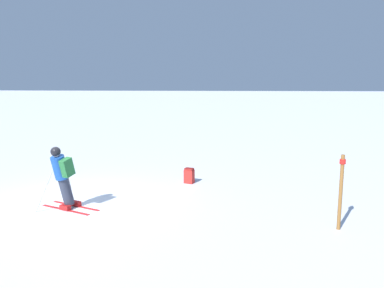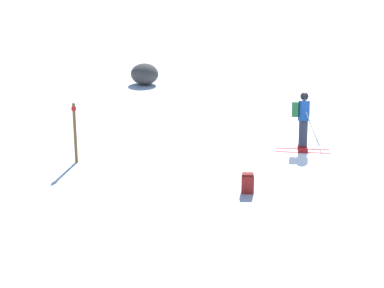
{
  "view_description": "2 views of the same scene",
  "coord_description": "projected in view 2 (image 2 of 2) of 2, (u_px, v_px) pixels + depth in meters",
  "views": [
    {
      "loc": [
        9.4,
        4.15,
        3.22
      ],
      "look_at": [
        -0.78,
        3.06,
        1.55
      ],
      "focal_mm": 35.0,
      "sensor_mm": 36.0,
      "label": 1
    },
    {
      "loc": [
        -16.07,
        8.15,
        5.64
      ],
      "look_at": [
        -0.35,
        3.63,
        0.73
      ],
      "focal_mm": 60.0,
      "sensor_mm": 36.0,
      "label": 2
    }
  ],
  "objects": [
    {
      "name": "trail_marker",
      "position": [
        75.0,
        130.0,
        17.65
      ],
      "size": [
        0.13,
        0.13,
        1.7
      ],
      "color": "brown",
      "rests_on": "ground"
    },
    {
      "name": "exposed_boulder_0",
      "position": [
        145.0,
        74.0,
        28.35
      ],
      "size": [
        1.43,
        1.21,
        0.93
      ],
      "primitive_type": "ellipsoid",
      "color": "#4C4742",
      "rests_on": "ground"
    },
    {
      "name": "ground_plane",
      "position": [
        309.0,
        155.0,
        18.57
      ],
      "size": [
        300.0,
        300.0,
        0.0
      ],
      "primitive_type": "plane",
      "color": "white"
    },
    {
      "name": "skier",
      "position": [
        303.0,
        118.0,
        18.92
      ],
      "size": [
        1.38,
        1.65,
        1.71
      ],
      "rotation": [
        0.0,
        0.0,
        -0.39
      ],
      "color": "red",
      "rests_on": "ground"
    },
    {
      "name": "spare_backpack",
      "position": [
        248.0,
        183.0,
        15.59
      ],
      "size": [
        0.3,
        0.35,
        0.5
      ],
      "rotation": [
        0.0,
        0.0,
        4.39
      ],
      "color": "#AD231E",
      "rests_on": "ground"
    }
  ]
}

